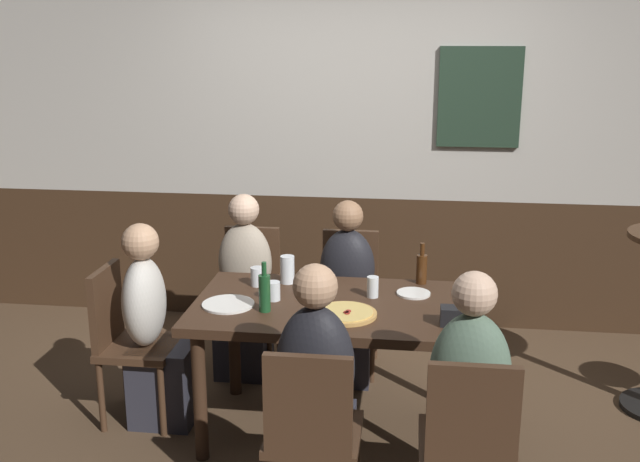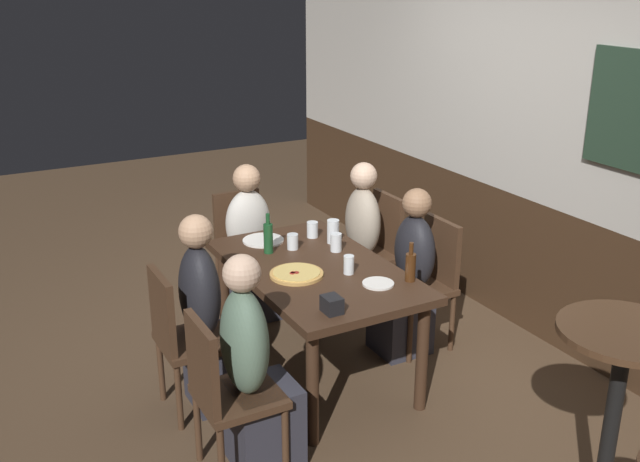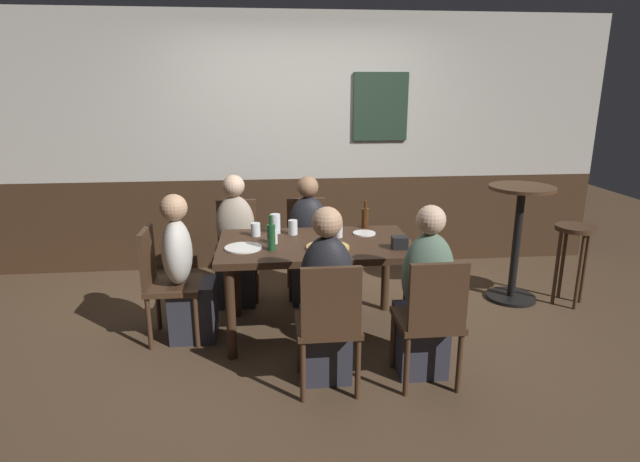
% 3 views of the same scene
% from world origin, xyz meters
% --- Properties ---
extents(ground_plane, '(12.00, 12.00, 0.00)m').
position_xyz_m(ground_plane, '(0.00, 0.00, 0.00)').
color(ground_plane, '#4C3826').
extents(wall_back, '(6.40, 0.13, 2.60)m').
position_xyz_m(wall_back, '(0.01, 1.65, 1.30)').
color(wall_back, '#3D2819').
rests_on(wall_back, ground_plane).
extents(dining_table, '(1.47, 0.87, 0.74)m').
position_xyz_m(dining_table, '(0.00, 0.00, 0.65)').
color(dining_table, '#382316').
rests_on(dining_table, ground_plane).
extents(chair_right_near, '(0.40, 0.40, 0.88)m').
position_xyz_m(chair_right_near, '(0.65, -0.85, 0.50)').
color(chair_right_near, '#422B1C').
rests_on(chair_right_near, ground_plane).
extents(chair_head_west, '(0.40, 0.40, 0.88)m').
position_xyz_m(chair_head_west, '(-1.15, 0.00, 0.50)').
color(chair_head_west, '#422B1C').
rests_on(chair_head_west, ground_plane).
extents(chair_left_far, '(0.40, 0.40, 0.88)m').
position_xyz_m(chair_left_far, '(-0.65, 0.85, 0.50)').
color(chair_left_far, '#422B1C').
rests_on(chair_left_far, ground_plane).
extents(chair_mid_far, '(0.40, 0.40, 0.88)m').
position_xyz_m(chair_mid_far, '(0.00, 0.85, 0.50)').
color(chair_mid_far, '#422B1C').
rests_on(chair_mid_far, ground_plane).
extents(chair_mid_near, '(0.40, 0.40, 0.88)m').
position_xyz_m(chair_mid_near, '(0.00, -0.85, 0.50)').
color(chair_mid_near, '#422B1C').
rests_on(chair_mid_near, ground_plane).
extents(person_right_near, '(0.34, 0.37, 1.18)m').
position_xyz_m(person_right_near, '(0.65, -0.69, 0.50)').
color(person_right_near, '#2D2D38').
rests_on(person_right_near, ground_plane).
extents(person_head_west, '(0.37, 0.34, 1.14)m').
position_xyz_m(person_head_west, '(-0.99, 0.00, 0.48)').
color(person_head_west, '#2D2D38').
rests_on(person_head_west, ground_plane).
extents(person_left_far, '(0.34, 0.37, 1.15)m').
position_xyz_m(person_left_far, '(-0.65, 0.69, 0.48)').
color(person_left_far, '#2D2D38').
rests_on(person_left_far, ground_plane).
extents(person_mid_far, '(0.34, 0.37, 1.13)m').
position_xyz_m(person_mid_far, '(-0.00, 0.69, 0.47)').
color(person_mid_far, '#2D2D38').
rests_on(person_mid_far, ground_plane).
extents(person_mid_near, '(0.34, 0.37, 1.19)m').
position_xyz_m(person_mid_near, '(0.00, -0.69, 0.50)').
color(person_mid_near, '#2D2D38').
rests_on(person_mid_near, ground_plane).
extents(pizza, '(0.32, 0.32, 0.03)m').
position_xyz_m(pizza, '(0.07, -0.16, 0.75)').
color(pizza, tan).
rests_on(pizza, dining_table).
extents(beer_glass_half, '(0.08, 0.08, 0.16)m').
position_xyz_m(beer_glass_half, '(-0.30, 0.29, 0.81)').
color(beer_glass_half, silver).
rests_on(beer_glass_half, dining_table).
extents(pint_glass_amber, '(0.07, 0.07, 0.10)m').
position_xyz_m(pint_glass_amber, '(-0.32, 0.01, 0.78)').
color(pint_glass_amber, silver).
rests_on(pint_glass_amber, dining_table).
extents(beer_glass_tall, '(0.07, 0.07, 0.12)m').
position_xyz_m(beer_glass_tall, '(-0.16, 0.24, 0.79)').
color(beer_glass_tall, silver).
rests_on(beer_glass_tall, dining_table).
extents(tumbler_short, '(0.08, 0.08, 0.11)m').
position_xyz_m(tumbler_short, '(-0.46, 0.22, 0.79)').
color(tumbler_short, silver).
rests_on(tumbler_short, dining_table).
extents(highball_clear, '(0.06, 0.06, 0.11)m').
position_xyz_m(highball_clear, '(0.19, 0.12, 0.79)').
color(highball_clear, silver).
rests_on(highball_clear, dining_table).
extents(beer_bottle_green, '(0.06, 0.06, 0.26)m').
position_xyz_m(beer_bottle_green, '(-0.34, -0.16, 0.84)').
color(beer_bottle_green, '#194723').
rests_on(beer_bottle_green, dining_table).
extents(beer_bottle_brown, '(0.06, 0.06, 0.24)m').
position_xyz_m(beer_bottle_brown, '(0.45, 0.38, 0.83)').
color(beer_bottle_brown, '#42230F').
rests_on(beer_bottle_brown, dining_table).
extents(plate_white_large, '(0.27, 0.27, 0.01)m').
position_xyz_m(plate_white_large, '(-0.54, -0.10, 0.75)').
color(plate_white_large, white).
rests_on(plate_white_large, dining_table).
extents(plate_white_small, '(0.18, 0.18, 0.01)m').
position_xyz_m(plate_white_small, '(0.41, 0.19, 0.75)').
color(plate_white_small, white).
rests_on(plate_white_small, dining_table).
extents(condiment_caddy, '(0.11, 0.09, 0.09)m').
position_xyz_m(condiment_caddy, '(0.59, -0.22, 0.79)').
color(condiment_caddy, black).
rests_on(condiment_caddy, dining_table).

